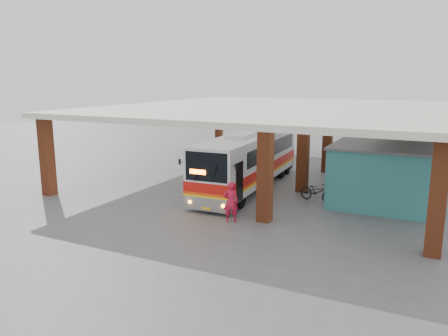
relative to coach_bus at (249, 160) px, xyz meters
name	(u,v)px	position (x,y,z in m)	size (l,w,h in m)	color
ground	(233,198)	(0.09, -2.38, -1.70)	(90.00, 90.00, 0.00)	#515154
brick_columns	(288,148)	(1.52, 2.62, 0.48)	(20.10, 21.60, 4.35)	brown
canopy_roof	(282,108)	(0.59, 4.12, 2.80)	(21.00, 23.00, 0.30)	silver
shop_building	(388,169)	(7.59, 1.62, -0.14)	(5.20, 8.20, 3.11)	#30797A
coach_bus	(249,160)	(0.00, 0.00, 0.00)	(3.05, 11.85, 3.42)	silver
motorcycle	(317,192)	(4.44, -1.17, -1.14)	(0.74, 2.12, 1.11)	black
pedestrian	(231,202)	(1.77, -6.17, -0.76)	(0.69, 0.45, 1.88)	#BA1733
red_chair	(350,177)	(5.18, 4.03, -1.35)	(0.43, 0.43, 0.75)	red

